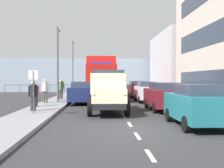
% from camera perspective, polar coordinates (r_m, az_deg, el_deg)
% --- Properties ---
extents(ground_plane, '(80.00, 80.00, 0.00)m').
position_cam_1_polar(ground_plane, '(18.06, 1.39, -5.04)').
color(ground_plane, '#2D2D30').
extents(sidewalk_left, '(2.24, 37.04, 0.15)m').
position_cam_1_polar(sidewalk_left, '(18.98, 15.86, -4.56)').
color(sidewalk_left, gray).
rests_on(sidewalk_left, ground_plane).
extents(sidewalk_right, '(2.24, 37.04, 0.15)m').
position_cam_1_polar(sidewalk_right, '(18.33, -13.61, -4.75)').
color(sidewalk_right, gray).
rests_on(sidewalk_right, ground_plane).
extents(road_centreline_markings, '(0.12, 31.88, 0.01)m').
position_cam_1_polar(road_centreline_markings, '(16.76, 1.71, -5.51)').
color(road_centreline_markings, silver).
rests_on(road_centreline_markings, ground_plane).
extents(building_far_block, '(7.21, 11.17, 7.37)m').
position_cam_1_polar(building_far_block, '(33.25, 16.21, 4.09)').
color(building_far_block, '#B7B2B7').
rests_on(building_far_block, ground_plane).
extents(sea_horizon, '(80.00, 0.80, 5.00)m').
position_cam_1_polar(sea_horizon, '(39.45, -0.84, 1.94)').
color(sea_horizon, '#8C9EAD').
rests_on(sea_horizon, ground_plane).
extents(seawall_railing, '(28.08, 0.08, 1.20)m').
position_cam_1_polar(seawall_railing, '(35.86, -0.65, -0.51)').
color(seawall_railing, '#4C5156').
rests_on(seawall_railing, ground_plane).
extents(truck_vintage_cream, '(2.17, 5.64, 2.43)m').
position_cam_1_polar(truck_vintage_cream, '(14.90, -0.91, -1.80)').
color(truck_vintage_cream, black).
rests_on(truck_vintage_cream, ground_plane).
extents(lorry_cargo_red, '(2.58, 8.20, 3.87)m').
position_cam_1_polar(lorry_cargo_red, '(24.03, -2.38, 1.45)').
color(lorry_cargo_red, red).
rests_on(lorry_cargo_red, ground_plane).
extents(car_teal_kerbside_near, '(1.84, 3.86, 1.72)m').
position_cam_1_polar(car_teal_kerbside_near, '(11.28, 17.87, -4.25)').
color(car_teal_kerbside_near, '#1E6670').
rests_on(car_teal_kerbside_near, ground_plane).
extents(car_maroon_kerbside_1, '(1.86, 4.44, 1.72)m').
position_cam_1_polar(car_maroon_kerbside_1, '(16.54, 11.14, -2.51)').
color(car_maroon_kerbside_1, maroon).
rests_on(car_maroon_kerbside_1, ground_plane).
extents(car_white_kerbside_2, '(1.77, 4.12, 1.72)m').
position_cam_1_polar(car_white_kerbside_2, '(22.22, 7.55, -1.58)').
color(car_white_kerbside_2, white).
rests_on(car_white_kerbside_2, ground_plane).
extents(car_red_kerbside_3, '(1.80, 4.47, 1.72)m').
position_cam_1_polar(car_red_kerbside_3, '(27.84, 5.46, -1.03)').
color(car_red_kerbside_3, '#B21E1E').
rests_on(car_red_kerbside_3, ground_plane).
extents(car_navy_oppositeside_0, '(1.91, 4.48, 1.72)m').
position_cam_1_polar(car_navy_oppositeside_0, '(20.79, -6.53, -1.76)').
color(car_navy_oppositeside_0, navy).
rests_on(car_navy_oppositeside_0, ground_plane).
extents(pedestrian_with_bag, '(0.53, 0.34, 1.68)m').
position_cam_1_polar(pedestrian_with_bag, '(15.28, -16.72, -1.93)').
color(pedestrian_with_bag, '#383342').
rests_on(pedestrian_with_bag, sidewalk_right).
extents(pedestrian_strolling, '(0.53, 0.34, 1.59)m').
position_cam_1_polar(pedestrian_strolling, '(17.72, -16.32, -1.71)').
color(pedestrian_strolling, black).
rests_on(pedestrian_strolling, sidewalk_right).
extents(pedestrian_couple_b, '(0.53, 0.34, 1.79)m').
position_cam_1_polar(pedestrian_couple_b, '(20.29, -14.25, -0.98)').
color(pedestrian_couple_b, '#4C473D').
rests_on(pedestrian_couple_b, sidewalk_right).
extents(pedestrian_by_lamp, '(0.53, 0.34, 1.65)m').
position_cam_1_polar(pedestrian_by_lamp, '(23.29, -11.09, -0.91)').
color(pedestrian_by_lamp, '#4C473D').
rests_on(pedestrian_by_lamp, sidewalk_right).
extents(pedestrian_couple_a, '(0.53, 0.34, 1.79)m').
position_cam_1_polar(pedestrian_couple_a, '(25.28, -10.94, -0.56)').
color(pedestrian_couple_a, '#4C473D').
rests_on(pedestrian_couple_a, sidewalk_right).
extents(lamp_post_promenade, '(0.32, 1.14, 5.91)m').
position_cam_1_polar(lamp_post_promenade, '(21.43, -11.63, 5.83)').
color(lamp_post_promenade, '#59595B').
rests_on(lamp_post_promenade, sidewalk_right).
extents(lamp_post_far, '(0.32, 1.14, 6.62)m').
position_cam_1_polar(lamp_post_far, '(34.19, -8.48, 4.71)').
color(lamp_post_far, '#59595B').
rests_on(lamp_post_far, sidewalk_right).
extents(street_sign, '(0.50, 0.07, 2.25)m').
position_cam_1_polar(street_sign, '(14.19, -16.65, 0.04)').
color(street_sign, '#4C4C4C').
rests_on(street_sign, sidewalk_right).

